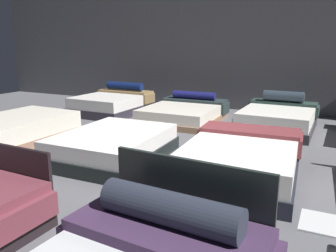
{
  "coord_description": "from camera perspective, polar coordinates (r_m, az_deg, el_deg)",
  "views": [
    {
      "loc": [
        2.07,
        -4.35,
        1.8
      ],
      "look_at": [
        -0.21,
        0.31,
        0.55
      ],
      "focal_mm": 36.31,
      "sensor_mm": 36.0,
      "label": 1
    }
  ],
  "objects": [
    {
      "name": "showroom_back_wall",
      "position": [
        9.6,
        13.96,
        12.88
      ],
      "size": [
        18.0,
        0.06,
        3.5
      ],
      "primitive_type": "cube",
      "color": "#47474C",
      "rests_on": "ground_plane"
    },
    {
      "name": "bed_9",
      "position": [
        8.22,
        2.77,
        2.33
      ],
      "size": [
        1.71,
        2.17,
        0.63
      ],
      "rotation": [
        0.0,
        0.0,
        0.02
      ],
      "color": "#8D684C",
      "rests_on": "ground_plane"
    },
    {
      "name": "bed_4",
      "position": [
        6.98,
        -23.94,
        -0.54
      ],
      "size": [
        1.48,
        2.04,
        0.49
      ],
      "rotation": [
        0.0,
        0.0,
        -0.02
      ],
      "color": "#906A53",
      "rests_on": "ground_plane"
    },
    {
      "name": "bed_8",
      "position": [
        9.24,
        -9.27,
        3.78
      ],
      "size": [
        1.63,
        1.96,
        0.77
      ],
      "rotation": [
        0.0,
        0.0,
        -0.02
      ],
      "color": "#2D2A35",
      "rests_on": "ground_plane"
    },
    {
      "name": "ground_plane",
      "position": [
        5.15,
        0.58,
        -7.03
      ],
      "size": [
        18.0,
        18.0,
        0.02
      ],
      "primitive_type": "cube",
      "color": "#5B5B60"
    },
    {
      "name": "bed_10",
      "position": [
        7.67,
        17.96,
        1.24
      ],
      "size": [
        1.53,
        1.93,
        0.77
      ],
      "rotation": [
        0.0,
        0.0,
        -0.02
      ],
      "color": "#29282D",
      "rests_on": "ground_plane"
    },
    {
      "name": "bed_6",
      "position": [
        4.81,
        12.14,
        -5.56
      ],
      "size": [
        1.62,
        2.14,
        0.54
      ],
      "rotation": [
        0.0,
        0.0,
        0.06
      ],
      "color": "black",
      "rests_on": "ground_plane"
    },
    {
      "name": "bed_5",
      "position": [
        5.55,
        -9.19,
        -3.23
      ],
      "size": [
        1.54,
        2.0,
        0.44
      ],
      "rotation": [
        0.0,
        0.0,
        0.03
      ],
      "color": "black",
      "rests_on": "ground_plane"
    }
  ]
}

